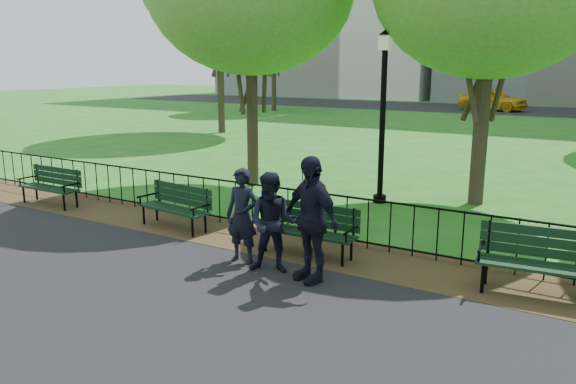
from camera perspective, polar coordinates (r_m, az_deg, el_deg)
The scene contains 15 objects.
ground at distance 8.61m, azimuth -3.56°, elevation -8.36°, with size 120.00×120.00×0.00m, color #21651A.
asphalt_path at distance 6.40m, azimuth -22.06°, elevation -17.18°, with size 60.00×9.20×0.01m, color black.
dirt_strip at distance 9.80m, azimuth 1.47°, elevation -5.58°, with size 60.00×1.60×0.01m, color #352516.
far_street at distance 41.94m, azimuth 25.15°, elevation 7.40°, with size 70.00×9.00×0.01m, color black.
iron_fence at distance 10.08m, azimuth 2.91°, elevation -2.19°, with size 24.06×0.06×1.00m.
park_bench_main at distance 9.31m, azimuth 0.64°, elevation -2.91°, with size 1.65×0.53×0.93m.
park_bench_left_a at distance 11.00m, azimuth -11.22°, elevation -1.00°, with size 1.66×0.68×0.92m.
park_bench_left_b at distance 13.66m, azimuth -22.83°, elevation 0.93°, with size 1.63×0.51×0.92m.
park_bench_right_a at distance 8.40m, azimuth 24.90°, elevation -5.90°, with size 1.85×0.74×1.02m.
lamppost at distance 12.79m, azimuth 9.61°, elevation 8.13°, with size 0.35×0.35×3.85m.
tree_far_w at distance 38.89m, azimuth -1.48°, elevation 17.35°, with size 6.37×6.37×8.88m.
person_left at distance 8.90m, azimuth -4.68°, elevation -2.43°, with size 0.56×0.36×1.52m, color black.
person_mid at distance 8.44m, azimuth -1.58°, elevation -3.16°, with size 0.75×0.39×1.54m, color black.
person_right at distance 8.08m, azimuth 2.30°, elevation -2.77°, with size 1.08×0.44×1.85m, color black.
taxi at distance 41.24m, azimuth 20.07°, elevation 8.85°, with size 1.82×4.53×1.54m, color gold.
Camera 1 is at (4.62, -6.57, 3.11)m, focal length 35.00 mm.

